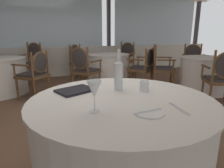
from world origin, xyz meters
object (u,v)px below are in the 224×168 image
(wine_glass, at_px, (94,90))
(dining_chair_3_1, at_px, (79,59))
(dining_chair_0_1, at_px, (32,59))
(dining_chair_3_0, at_px, (126,57))
(water_bottle, at_px, (119,74))
(menu_book, at_px, (76,90))
(dining_chair_3_3, at_px, (144,65))
(dining_chair_1_3, at_px, (193,60))
(dining_chair_1_1, at_px, (223,75))
(dining_chair_3_2, at_px, (83,66))
(water_tumbler, at_px, (144,86))
(dining_chair_0_0, at_px, (35,71))
(side_plate, at_px, (149,112))
(dining_chair_1_0, at_px, (159,64))

(wine_glass, relative_size, dining_chair_3_1, 0.20)
(dining_chair_0_1, xyz_separation_m, dining_chair_3_0, (2.49, -0.22, -0.01))
(wine_glass, distance_m, dining_chair_0_1, 4.18)
(water_bottle, bearing_deg, menu_book, 164.44)
(dining_chair_3_3, bearing_deg, dining_chair_1_3, -122.33)
(dining_chair_1_1, height_order, dining_chair_3_0, dining_chair_3_0)
(dining_chair_3_2, bearing_deg, dining_chair_0_1, 88.73)
(water_bottle, xyz_separation_m, dining_chair_1_3, (3.16, 2.37, -0.30))
(water_tumbler, distance_m, dining_chair_1_1, 2.22)
(dining_chair_0_0, xyz_separation_m, dining_chair_3_1, (1.11, 1.40, 0.02))
(water_tumbler, relative_size, dining_chair_3_0, 0.09)
(dining_chair_1_3, bearing_deg, side_plate, -17.66)
(wine_glass, bearing_deg, dining_chair_3_0, 61.60)
(wine_glass, bearing_deg, water_tumbler, 27.85)
(menu_book, bearing_deg, dining_chair_0_0, 76.78)
(dining_chair_3_2, bearing_deg, dining_chair_3_3, -44.74)
(side_plate, height_order, wine_glass, wine_glass)
(water_bottle, height_order, dining_chair_0_1, water_bottle)
(wine_glass, bearing_deg, dining_chair_3_1, 78.98)
(dining_chair_1_1, bearing_deg, dining_chair_3_0, 38.55)
(dining_chair_1_0, relative_size, dining_chair_3_2, 1.02)
(side_plate, xyz_separation_m, dining_chair_3_1, (0.51, 4.26, -0.19))
(dining_chair_3_0, bearing_deg, dining_chair_3_1, -44.88)
(side_plate, height_order, dining_chair_1_3, dining_chair_1_3)
(dining_chair_0_0, relative_size, dining_chair_0_1, 0.89)
(menu_book, distance_m, dining_chair_0_0, 2.28)
(dining_chair_3_3, bearing_deg, side_plate, 112.20)
(dining_chair_0_0, distance_m, dining_chair_1_1, 3.26)
(menu_book, height_order, dining_chair_3_0, dining_chair_3_0)
(dining_chair_1_3, bearing_deg, water_tumbler, -19.97)
(dining_chair_3_1, bearing_deg, water_bottle, -44.27)
(dining_chair_0_1, relative_size, dining_chair_3_2, 1.05)
(water_tumbler, xyz_separation_m, dining_chair_3_3, (1.43, 2.35, -0.24))
(water_tumbler, xyz_separation_m, menu_book, (-0.53, 0.20, -0.03))
(dining_chair_3_0, bearing_deg, dining_chair_3_2, -0.00)
(wine_glass, relative_size, dining_chair_3_2, 0.20)
(dining_chair_1_3, bearing_deg, wine_glass, -21.51)
(side_plate, distance_m, dining_chair_1_1, 2.59)
(dining_chair_1_0, bearing_deg, dining_chair_3_2, -163.53)
(water_tumbler, distance_m, dining_chair_3_0, 4.02)
(water_bottle, distance_m, dining_chair_1_1, 2.36)
(dining_chair_0_0, relative_size, dining_chair_3_2, 0.94)
(dining_chair_0_0, relative_size, dining_chair_3_1, 0.95)
(water_bottle, height_order, dining_chair_3_3, water_bottle)
(wine_glass, height_order, dining_chair_3_1, dining_chair_3_1)
(menu_book, distance_m, dining_chair_3_0, 4.08)
(side_plate, height_order, dining_chair_3_2, dining_chair_3_2)
(dining_chair_0_0, relative_size, dining_chair_1_3, 0.94)
(water_tumbler, distance_m, dining_chair_0_1, 3.99)
(menu_book, xyz_separation_m, dining_chair_1_3, (3.50, 2.27, -0.18))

